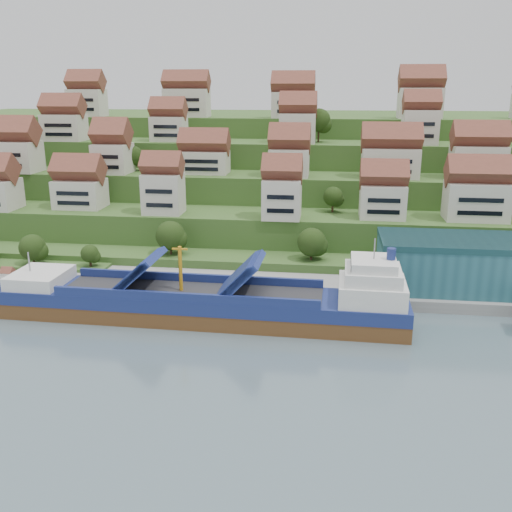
# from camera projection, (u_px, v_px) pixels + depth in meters

# --- Properties ---
(ground) EXTENTS (300.00, 300.00, 0.00)m
(ground) POSITION_uv_depth(u_px,v_px,m) (258.00, 322.00, 101.51)
(ground) COLOR slate
(ground) RESTS_ON ground
(quay) EXTENTS (180.00, 14.00, 2.20)m
(quay) POSITION_uv_depth(u_px,v_px,m) (368.00, 292.00, 112.95)
(quay) COLOR gray
(quay) RESTS_ON ground
(hillside) EXTENTS (260.00, 128.00, 31.00)m
(hillside) POSITION_uv_depth(u_px,v_px,m) (296.00, 176.00, 196.90)
(hillside) COLOR #2D4C1E
(hillside) RESTS_ON ground
(hillside_village) EXTENTS (160.16, 65.04, 28.93)m
(hillside_village) POSITION_uv_depth(u_px,v_px,m) (294.00, 149.00, 151.92)
(hillside_village) COLOR beige
(hillside_village) RESTS_ON ground
(hillside_trees) EXTENTS (140.38, 62.03, 30.92)m
(hillside_trees) POSITION_uv_depth(u_px,v_px,m) (230.00, 192.00, 138.68)
(hillside_trees) COLOR #263F15
(hillside_trees) RESTS_ON ground
(flagpole) EXTENTS (1.28, 0.16, 8.00)m
(flagpole) POSITION_uv_depth(u_px,v_px,m) (361.00, 272.00, 106.79)
(flagpole) COLOR gray
(flagpole) RESTS_ON quay
(cargo_ship) EXTENTS (72.47, 12.62, 15.96)m
(cargo_ship) POSITION_uv_depth(u_px,v_px,m) (213.00, 304.00, 101.47)
(cargo_ship) COLOR brown
(cargo_ship) RESTS_ON ground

